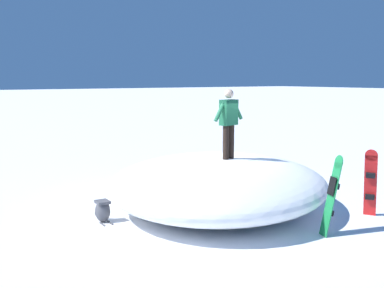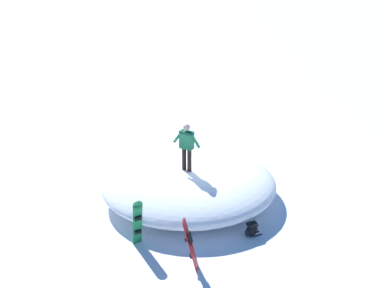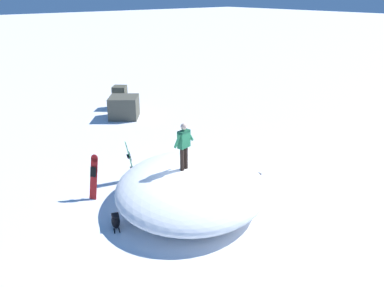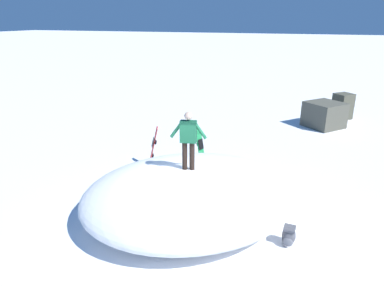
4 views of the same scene
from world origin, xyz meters
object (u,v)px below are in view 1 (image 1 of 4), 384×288
(snowboard_secondary_upright, at_px, (332,194))
(backpack_far, at_px, (102,211))
(snowboard_primary_upright, at_px, (370,182))
(snowboarder_standing, at_px, (229,119))
(backpack_near, at_px, (308,186))

(snowboard_secondary_upright, relative_size, backpack_far, 2.92)
(snowboard_secondary_upright, height_order, backpack_far, snowboard_secondary_upright)
(snowboard_secondary_upright, distance_m, backpack_far, 4.77)
(snowboard_primary_upright, height_order, snowboard_secondary_upright, snowboard_secondary_upright)
(snowboarder_standing, height_order, backpack_near, snowboarder_standing)
(backpack_near, relative_size, backpack_far, 1.02)
(snowboard_secondary_upright, bearing_deg, snowboard_primary_upright, 101.27)
(snowboard_primary_upright, bearing_deg, backpack_far, -120.61)
(snowboard_primary_upright, relative_size, backpack_near, 2.77)
(snowboard_secondary_upright, bearing_deg, snowboarder_standing, -167.88)
(snowboarder_standing, height_order, backpack_far, snowboarder_standing)
(backpack_far, bearing_deg, snowboarder_standing, 75.34)
(backpack_near, distance_m, backpack_far, 5.54)
(snowboard_secondary_upright, bearing_deg, backpack_near, 140.24)
(snowboarder_standing, bearing_deg, snowboard_primary_upright, 44.60)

